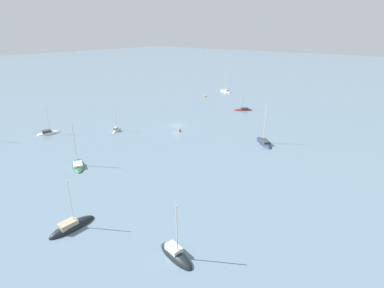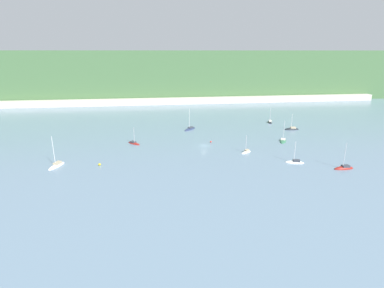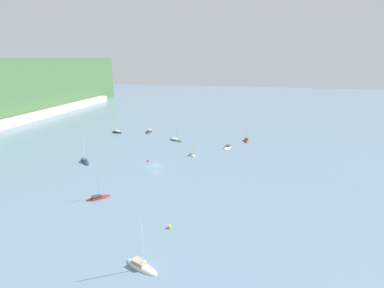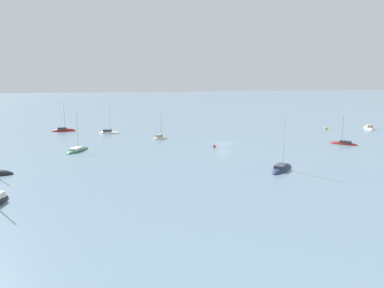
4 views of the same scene
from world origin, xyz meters
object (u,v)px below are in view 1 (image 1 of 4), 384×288
(sailboat_6, at_px, (72,227))
(sailboat_8, at_px, (243,110))
(sailboat_7, at_px, (176,256))
(mooring_buoy_1, at_px, (205,96))
(mooring_buoy_0, at_px, (180,130))
(sailboat_2, at_px, (116,130))
(sailboat_5, at_px, (264,143))
(sailboat_1, at_px, (78,166))
(sailboat_4, at_px, (225,92))
(sailboat_0, at_px, (49,133))

(sailboat_6, height_order, sailboat_8, sailboat_6)
(sailboat_7, relative_size, mooring_buoy_1, 10.87)
(mooring_buoy_0, bearing_deg, sailboat_2, -53.75)
(mooring_buoy_0, bearing_deg, sailboat_5, 104.60)
(sailboat_1, distance_m, sailboat_8, 61.30)
(sailboat_5, bearing_deg, sailboat_4, -6.27)
(sailboat_1, bearing_deg, sailboat_0, 12.81)
(sailboat_2, bearing_deg, sailboat_4, -27.68)
(sailboat_1, relative_size, sailboat_4, 0.85)
(sailboat_8, bearing_deg, sailboat_2, 25.83)
(sailboat_4, bearing_deg, mooring_buoy_0, 131.93)
(sailboat_4, height_order, mooring_buoy_0, sailboat_4)
(sailboat_0, height_order, mooring_buoy_0, sailboat_0)
(sailboat_5, height_order, sailboat_8, sailboat_5)
(sailboat_5, distance_m, sailboat_7, 44.07)
(sailboat_6, xyz_separation_m, sailboat_7, (-4.79, 15.41, 0.02))
(sailboat_1, distance_m, mooring_buoy_0, 30.10)
(sailboat_2, relative_size, sailboat_5, 0.66)
(sailboat_5, distance_m, mooring_buoy_0, 23.06)
(sailboat_5, relative_size, sailboat_7, 1.25)
(sailboat_5, relative_size, sailboat_6, 1.26)
(mooring_buoy_0, bearing_deg, sailboat_1, -4.04)
(sailboat_5, xyz_separation_m, sailboat_7, (43.21, 8.67, 0.02))
(sailboat_0, distance_m, sailboat_8, 61.77)
(sailboat_7, xyz_separation_m, mooring_buoy_1, (-78.31, -51.64, 0.27))
(sailboat_1, distance_m, mooring_buoy_1, 73.32)
(sailboat_4, bearing_deg, sailboat_8, 155.35)
(sailboat_4, xyz_separation_m, sailboat_7, (92.01, 50.49, -0.02))
(sailboat_6, xyz_separation_m, mooring_buoy_0, (-42.19, -15.58, 0.22))
(sailboat_4, distance_m, sailboat_5, 64.27)
(sailboat_5, xyz_separation_m, sailboat_6, (48.00, -6.74, 0.00))
(sailboat_2, bearing_deg, sailboat_8, -54.23)
(mooring_buoy_0, bearing_deg, sailboat_6, 20.27)
(sailboat_4, xyz_separation_m, sailboat_6, (96.81, 35.09, -0.04))
(sailboat_4, height_order, sailboat_8, sailboat_4)
(sailboat_8, bearing_deg, sailboat_0, 19.68)
(sailboat_1, distance_m, sailboat_6, 21.48)
(sailboat_5, distance_m, sailboat_6, 48.47)
(sailboat_2, distance_m, sailboat_8, 44.81)
(sailboat_4, bearing_deg, sailboat_1, 123.88)
(sailboat_0, xyz_separation_m, mooring_buoy_1, (-64.30, 5.95, 0.28))
(sailboat_5, relative_size, sailboat_8, 1.46)
(sailboat_2, relative_size, sailboat_4, 0.63)
(sailboat_5, bearing_deg, mooring_buoy_1, 3.89)
(sailboat_0, xyz_separation_m, sailboat_8, (-54.49, 29.09, -0.02))
(sailboat_0, bearing_deg, sailboat_7, -86.99)
(sailboat_6, bearing_deg, mooring_buoy_1, 25.63)
(sailboat_7, bearing_deg, sailboat_2, 162.16)
(sailboat_2, height_order, mooring_buoy_1, sailboat_2)
(sailboat_6, bearing_deg, sailboat_5, -5.92)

